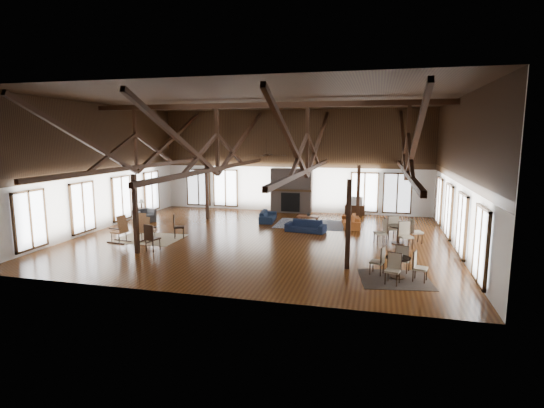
% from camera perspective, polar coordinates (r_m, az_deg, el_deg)
% --- Properties ---
extents(floor, '(16.00, 16.00, 0.00)m').
position_cam_1_polar(floor, '(18.83, -1.44, -4.60)').
color(floor, '#5D3213').
rests_on(floor, ground).
extents(ceiling, '(16.00, 14.00, 0.02)m').
position_cam_1_polar(ceiling, '(18.36, -1.52, 13.91)').
color(ceiling, black).
rests_on(ceiling, wall_back).
extents(wall_back, '(16.00, 0.02, 6.00)m').
position_cam_1_polar(wall_back, '(25.15, 2.81, 5.76)').
color(wall_back, silver).
rests_on(wall_back, floor).
extents(wall_front, '(16.00, 0.02, 6.00)m').
position_cam_1_polar(wall_front, '(11.79, -10.61, 1.85)').
color(wall_front, silver).
rests_on(wall_front, floor).
extents(wall_left, '(0.02, 14.00, 6.00)m').
position_cam_1_polar(wall_left, '(21.89, -22.17, 4.61)').
color(wall_left, silver).
rests_on(wall_left, floor).
extents(wall_right, '(0.02, 14.00, 6.00)m').
position_cam_1_polar(wall_right, '(17.96, 24.00, 3.66)').
color(wall_right, silver).
rests_on(wall_right, floor).
extents(roof_truss, '(15.60, 14.07, 3.14)m').
position_cam_1_polar(roof_truss, '(18.30, -1.49, 7.75)').
color(roof_truss, black).
rests_on(roof_truss, wall_back).
extents(post_grid, '(8.16, 7.16, 3.05)m').
position_cam_1_polar(post_grid, '(18.53, -1.46, -0.02)').
color(post_grid, black).
rests_on(post_grid, floor).
extents(fireplace, '(2.50, 0.69, 2.60)m').
position_cam_1_polar(fireplace, '(24.99, 2.63, 1.79)').
color(fireplace, '#66564D').
rests_on(fireplace, floor).
extents(ceiling_fan, '(1.60, 1.60, 0.75)m').
position_cam_1_polar(ceiling_fan, '(17.21, -0.77, 6.68)').
color(ceiling_fan, black).
rests_on(ceiling_fan, roof_truss).
extents(sofa_navy_front, '(1.97, 1.03, 0.55)m').
position_cam_1_polar(sofa_navy_front, '(20.04, 4.54, -2.98)').
color(sofa_navy_front, black).
rests_on(sofa_navy_front, floor).
extents(sofa_navy_left, '(1.93, 0.94, 0.54)m').
position_cam_1_polar(sofa_navy_left, '(22.51, -0.56, -1.63)').
color(sofa_navy_left, '#142138').
rests_on(sofa_navy_left, floor).
extents(sofa_orange, '(2.07, 1.06, 0.58)m').
position_cam_1_polar(sofa_orange, '(21.47, 10.56, -2.26)').
color(sofa_orange, '#A0501F').
rests_on(sofa_orange, floor).
extents(coffee_table, '(1.14, 0.67, 0.41)m').
position_cam_1_polar(coffee_table, '(21.86, 4.86, -1.75)').
color(coffee_table, brown).
rests_on(coffee_table, floor).
extents(vase, '(0.21, 0.21, 0.20)m').
position_cam_1_polar(vase, '(21.86, 4.92, -1.33)').
color(vase, '#B2B2B2').
rests_on(vase, coffee_table).
extents(armchair, '(1.29, 1.23, 0.65)m').
position_cam_1_polar(armchair, '(23.28, -16.81, -1.53)').
color(armchair, '#2D2E30').
rests_on(armchair, floor).
extents(side_table_lamp, '(0.44, 0.44, 1.13)m').
position_cam_1_polar(side_table_lamp, '(24.27, -17.12, -0.88)').
color(side_table_lamp, black).
rests_on(side_table_lamp, floor).
extents(rocking_chair_a, '(0.58, 0.87, 1.04)m').
position_cam_1_polar(rocking_chair_a, '(20.13, -17.07, -2.68)').
color(rocking_chair_a, '#9B623B').
rests_on(rocking_chair_a, floor).
extents(rocking_chair_b, '(0.57, 0.91, 1.10)m').
position_cam_1_polar(rocking_chair_b, '(18.85, -16.52, -3.35)').
color(rocking_chair_b, '#9B623B').
rests_on(rocking_chair_b, floor).
extents(rocking_chair_c, '(0.98, 0.62, 1.18)m').
position_cam_1_polar(rocking_chair_c, '(19.01, -19.69, -3.29)').
color(rocking_chair_c, '#9B623B').
rests_on(rocking_chair_c, floor).
extents(side_chair_a, '(0.61, 0.61, 1.08)m').
position_cam_1_polar(side_chair_a, '(19.19, -12.72, -2.64)').
color(side_chair_a, black).
rests_on(side_chair_a, floor).
extents(side_chair_b, '(0.55, 0.55, 1.09)m').
position_cam_1_polar(side_chair_b, '(17.19, -16.00, -4.12)').
color(side_chair_b, black).
rests_on(side_chair_b, floor).
extents(cafe_table_near, '(1.84, 1.84, 0.94)m').
position_cam_1_polar(cafe_table_near, '(14.14, 16.59, -7.68)').
color(cafe_table_near, black).
rests_on(cafe_table_near, floor).
extents(cafe_table_far, '(2.08, 2.08, 1.07)m').
position_cam_1_polar(cafe_table_far, '(18.53, 16.63, -3.52)').
color(cafe_table_far, black).
rests_on(cafe_table_far, floor).
extents(cup_near, '(0.18, 0.18, 0.11)m').
position_cam_1_polar(cup_near, '(14.09, 16.88, -6.64)').
color(cup_near, '#B2B2B2').
rests_on(cup_near, cafe_table_near).
extents(cup_far, '(0.15, 0.15, 0.09)m').
position_cam_1_polar(cup_far, '(18.38, 16.80, -2.73)').
color(cup_far, '#B2B2B2').
rests_on(cup_far, cafe_table_far).
extents(tv_console, '(1.13, 0.42, 0.56)m').
position_cam_1_polar(tv_console, '(24.76, 11.08, -0.79)').
color(tv_console, black).
rests_on(tv_console, floor).
extents(television, '(0.88, 0.16, 0.50)m').
position_cam_1_polar(television, '(24.68, 11.10, 0.43)').
color(television, '#B2B2B2').
rests_on(television, tv_console).
extents(rug_tan, '(2.76, 2.18, 0.01)m').
position_cam_1_polar(rug_tan, '(19.49, -16.17, -4.47)').
color(rug_tan, '#C4B388').
rests_on(rug_tan, floor).
extents(rug_navy, '(3.49, 2.64, 0.01)m').
position_cam_1_polar(rug_navy, '(21.84, 5.15, -2.71)').
color(rug_navy, '#172241').
rests_on(rug_navy, floor).
extents(rug_dark, '(2.40, 2.24, 0.01)m').
position_cam_1_polar(rug_dark, '(14.10, 16.21, -9.68)').
color(rug_dark, black).
rests_on(rug_dark, floor).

